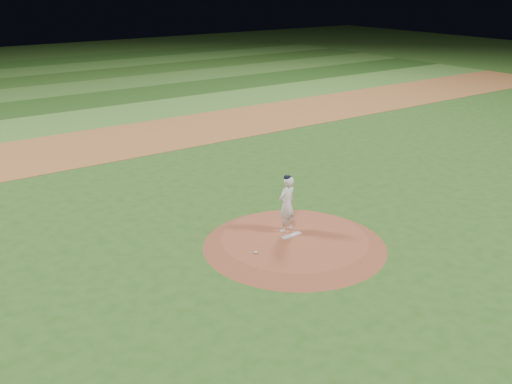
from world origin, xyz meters
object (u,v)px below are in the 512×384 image
pitching_rubber (291,235)px  pitchers_mound (294,242)px  pitcher_on_mound (287,204)px  rosin_bag (256,252)px

pitching_rubber → pitchers_mound: bearing=-92.2°
pitchers_mound → pitcher_on_mound: 1.16m
pitching_rubber → rosin_bag: size_ratio=6.28×
pitching_rubber → rosin_bag: bearing=-169.8°
pitchers_mound → rosin_bag: rosin_bag is taller
pitching_rubber → pitcher_on_mound: pitcher_on_mound is taller
rosin_bag → pitcher_on_mound: pitcher_on_mound is taller
pitchers_mound → pitcher_on_mound: bearing=78.8°
pitchers_mound → pitcher_on_mound: pitcher_on_mound is taller
pitcher_on_mound → rosin_bag: bearing=-157.0°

